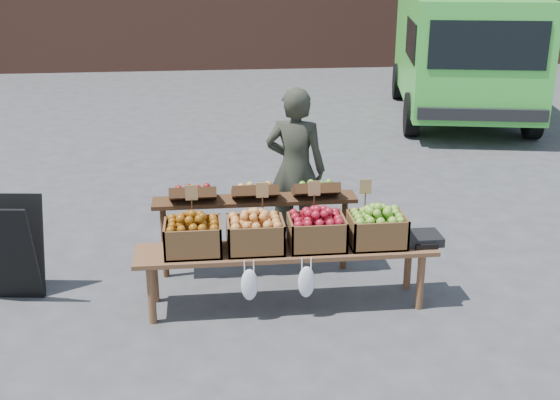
{
  "coord_description": "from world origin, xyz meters",
  "views": [
    {
      "loc": [
        -0.71,
        -6.06,
        3.11
      ],
      "look_at": [
        -0.02,
        0.17,
        0.85
      ],
      "focal_mm": 45.0,
      "sensor_mm": 36.0,
      "label": 1
    }
  ],
  "objects_px": {
    "crate_golden_apples": "(193,238)",
    "crate_green_apples": "(377,230)",
    "crate_russet_pears": "(255,235)",
    "crate_red_apples": "(317,232)",
    "vendor": "(296,169)",
    "chalkboard_sign": "(5,249)",
    "weighing_scale": "(422,238)",
    "back_table": "(255,225)",
    "delivery_van": "(462,56)",
    "display_bench": "(286,277)"
  },
  "relations": [
    {
      "from": "back_table",
      "to": "crate_russet_pears",
      "type": "height_order",
      "value": "back_table"
    },
    {
      "from": "vendor",
      "to": "chalkboard_sign",
      "type": "height_order",
      "value": "vendor"
    },
    {
      "from": "chalkboard_sign",
      "to": "crate_green_apples",
      "type": "height_order",
      "value": "chalkboard_sign"
    },
    {
      "from": "crate_golden_apples",
      "to": "vendor",
      "type": "bearing_deg",
      "value": 50.97
    },
    {
      "from": "display_bench",
      "to": "crate_green_apples",
      "type": "bearing_deg",
      "value": 0.0
    },
    {
      "from": "crate_golden_apples",
      "to": "crate_green_apples",
      "type": "bearing_deg",
      "value": 0.0
    },
    {
      "from": "delivery_van",
      "to": "vendor",
      "type": "distance_m",
      "value": 7.19
    },
    {
      "from": "chalkboard_sign",
      "to": "crate_russet_pears",
      "type": "height_order",
      "value": "chalkboard_sign"
    },
    {
      "from": "crate_golden_apples",
      "to": "crate_red_apples",
      "type": "bearing_deg",
      "value": 0.0
    },
    {
      "from": "delivery_van",
      "to": "crate_red_apples",
      "type": "relative_size",
      "value": 10.4
    },
    {
      "from": "crate_russet_pears",
      "to": "crate_red_apples",
      "type": "distance_m",
      "value": 0.55
    },
    {
      "from": "vendor",
      "to": "crate_golden_apples",
      "type": "relative_size",
      "value": 3.55
    },
    {
      "from": "display_bench",
      "to": "weighing_scale",
      "type": "xyz_separation_m",
      "value": [
        1.25,
        0.0,
        0.33
      ]
    },
    {
      "from": "back_table",
      "to": "weighing_scale",
      "type": "xyz_separation_m",
      "value": [
        1.47,
        -0.72,
        0.09
      ]
    },
    {
      "from": "crate_russet_pears",
      "to": "weighing_scale",
      "type": "height_order",
      "value": "crate_russet_pears"
    },
    {
      "from": "chalkboard_sign",
      "to": "display_bench",
      "type": "relative_size",
      "value": 0.36
    },
    {
      "from": "crate_russet_pears",
      "to": "weighing_scale",
      "type": "bearing_deg",
      "value": 0.0
    },
    {
      "from": "crate_red_apples",
      "to": "crate_green_apples",
      "type": "bearing_deg",
      "value": 0.0
    },
    {
      "from": "crate_russet_pears",
      "to": "crate_red_apples",
      "type": "height_order",
      "value": "same"
    },
    {
      "from": "display_bench",
      "to": "weighing_scale",
      "type": "distance_m",
      "value": 1.29
    },
    {
      "from": "delivery_van",
      "to": "vendor",
      "type": "xyz_separation_m",
      "value": [
        -3.98,
        -5.98,
        -0.28
      ]
    },
    {
      "from": "delivery_van",
      "to": "crate_russet_pears",
      "type": "bearing_deg",
      "value": -110.21
    },
    {
      "from": "delivery_van",
      "to": "crate_red_apples",
      "type": "xyz_separation_m",
      "value": [
        -3.96,
        -7.32,
        -0.45
      ]
    },
    {
      "from": "crate_russet_pears",
      "to": "weighing_scale",
      "type": "distance_m",
      "value": 1.53
    },
    {
      "from": "crate_red_apples",
      "to": "chalkboard_sign",
      "type": "bearing_deg",
      "value": 171.16
    },
    {
      "from": "crate_green_apples",
      "to": "weighing_scale",
      "type": "distance_m",
      "value": 0.44
    },
    {
      "from": "display_bench",
      "to": "crate_red_apples",
      "type": "distance_m",
      "value": 0.51
    },
    {
      "from": "crate_russet_pears",
      "to": "crate_red_apples",
      "type": "bearing_deg",
      "value": 0.0
    },
    {
      "from": "crate_red_apples",
      "to": "weighing_scale",
      "type": "xyz_separation_m",
      "value": [
        0.97,
        0.0,
        -0.1
      ]
    },
    {
      "from": "delivery_van",
      "to": "crate_green_apples",
      "type": "distance_m",
      "value": 8.09
    },
    {
      "from": "crate_russet_pears",
      "to": "crate_golden_apples",
      "type": "bearing_deg",
      "value": 180.0
    },
    {
      "from": "crate_russet_pears",
      "to": "weighing_scale",
      "type": "xyz_separation_m",
      "value": [
        1.52,
        0.0,
        -0.1
      ]
    },
    {
      "from": "crate_golden_apples",
      "to": "crate_russet_pears",
      "type": "height_order",
      "value": "same"
    },
    {
      "from": "chalkboard_sign",
      "to": "display_bench",
      "type": "distance_m",
      "value": 2.61
    },
    {
      "from": "back_table",
      "to": "crate_golden_apples",
      "type": "xyz_separation_m",
      "value": [
        -0.6,
        -0.72,
        0.19
      ]
    },
    {
      "from": "back_table",
      "to": "crate_red_apples",
      "type": "xyz_separation_m",
      "value": [
        0.5,
        -0.72,
        0.19
      ]
    },
    {
      "from": "delivery_van",
      "to": "chalkboard_sign",
      "type": "bearing_deg",
      "value": -123.25
    },
    {
      "from": "back_table",
      "to": "crate_russet_pears",
      "type": "distance_m",
      "value": 0.75
    },
    {
      "from": "crate_golden_apples",
      "to": "weighing_scale",
      "type": "height_order",
      "value": "crate_golden_apples"
    },
    {
      "from": "delivery_van",
      "to": "weighing_scale",
      "type": "xyz_separation_m",
      "value": [
        -2.98,
        -7.32,
        -0.55
      ]
    },
    {
      "from": "chalkboard_sign",
      "to": "crate_red_apples",
      "type": "bearing_deg",
      "value": -1.51
    },
    {
      "from": "vendor",
      "to": "back_table",
      "type": "distance_m",
      "value": 0.86
    },
    {
      "from": "crate_golden_apples",
      "to": "crate_green_apples",
      "type": "height_order",
      "value": "same"
    },
    {
      "from": "chalkboard_sign",
      "to": "display_bench",
      "type": "height_order",
      "value": "chalkboard_sign"
    },
    {
      "from": "vendor",
      "to": "chalkboard_sign",
      "type": "xyz_separation_m",
      "value": [
        -2.82,
        -0.89,
        -0.4
      ]
    },
    {
      "from": "vendor",
      "to": "delivery_van",
      "type": "bearing_deg",
      "value": -104.82
    },
    {
      "from": "back_table",
      "to": "display_bench",
      "type": "relative_size",
      "value": 0.78
    },
    {
      "from": "weighing_scale",
      "to": "crate_golden_apples",
      "type": "bearing_deg",
      "value": 180.0
    },
    {
      "from": "delivery_van",
      "to": "crate_green_apples",
      "type": "height_order",
      "value": "delivery_van"
    },
    {
      "from": "vendor",
      "to": "weighing_scale",
      "type": "xyz_separation_m",
      "value": [
        0.99,
        -1.34,
        -0.28
      ]
    }
  ]
}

